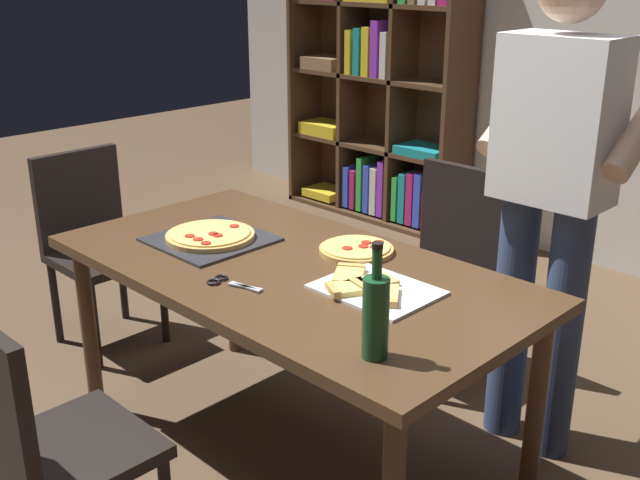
# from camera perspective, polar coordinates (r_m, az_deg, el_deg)

# --- Properties ---
(ground_plane) EXTENTS (12.00, 12.00, 0.00)m
(ground_plane) POSITION_cam_1_polar(r_m,az_deg,el_deg) (2.95, -2.13, -15.49)
(ground_plane) COLOR brown
(dining_table) EXTENTS (1.69, 0.88, 0.75)m
(dining_table) POSITION_cam_1_polar(r_m,az_deg,el_deg) (2.61, -2.32, -3.38)
(dining_table) COLOR #4C331E
(dining_table) RESTS_ON ground_plane
(chair_near_camera) EXTENTS (0.42, 0.42, 0.90)m
(chair_near_camera) POSITION_cam_1_polar(r_m,az_deg,el_deg) (2.25, -20.31, -13.77)
(chair_near_camera) COLOR black
(chair_near_camera) RESTS_ON ground_plane
(chair_far_side) EXTENTS (0.42, 0.42, 0.90)m
(chair_far_side) POSITION_cam_1_polar(r_m,az_deg,el_deg) (3.33, 9.45, -1.37)
(chair_far_side) COLOR black
(chair_far_side) RESTS_ON ground_plane
(chair_left_end) EXTENTS (0.42, 0.42, 0.90)m
(chair_left_end) POSITION_cam_1_polar(r_m,az_deg,el_deg) (3.70, -16.55, 0.26)
(chair_left_end) COLOR black
(chair_left_end) RESTS_ON ground_plane
(bookshelf) EXTENTS (1.40, 0.35, 1.95)m
(bookshelf) POSITION_cam_1_polar(r_m,az_deg,el_deg) (5.29, 4.71, 11.48)
(bookshelf) COLOR #513823
(bookshelf) RESTS_ON ground_plane
(person_serving_pizza) EXTENTS (0.55, 0.54, 1.75)m
(person_serving_pizza) POSITION_cam_1_polar(r_m,az_deg,el_deg) (2.72, 17.03, 3.91)
(person_serving_pizza) COLOR #38476B
(person_serving_pizza) RESTS_ON ground_plane
(pepperoni_pizza_on_tray) EXTENTS (0.39, 0.39, 0.04)m
(pepperoni_pizza_on_tray) POSITION_cam_1_polar(r_m,az_deg,el_deg) (2.83, -8.19, 0.24)
(pepperoni_pizza_on_tray) COLOR #2D2D33
(pepperoni_pizza_on_tray) RESTS_ON dining_table
(pizza_slices_on_towel) EXTENTS (0.38, 0.29, 0.03)m
(pizza_slices_on_towel) POSITION_cam_1_polar(r_m,az_deg,el_deg) (2.38, 3.70, -3.55)
(pizza_slices_on_towel) COLOR white
(pizza_slices_on_towel) RESTS_ON dining_table
(wine_bottle) EXTENTS (0.07, 0.07, 0.32)m
(wine_bottle) POSITION_cam_1_polar(r_m,az_deg,el_deg) (1.96, 4.18, -5.61)
(wine_bottle) COLOR #194723
(wine_bottle) RESTS_ON dining_table
(kitchen_scissors) EXTENTS (0.20, 0.10, 0.01)m
(kitchen_scissors) POSITION_cam_1_polar(r_m,az_deg,el_deg) (2.45, -6.94, -3.15)
(kitchen_scissors) COLOR silver
(kitchen_scissors) RESTS_ON dining_table
(second_pizza_plain) EXTENTS (0.26, 0.26, 0.03)m
(second_pizza_plain) POSITION_cam_1_polar(r_m,az_deg,el_deg) (2.69, 2.75, -0.70)
(second_pizza_plain) COLOR tan
(second_pizza_plain) RESTS_ON dining_table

